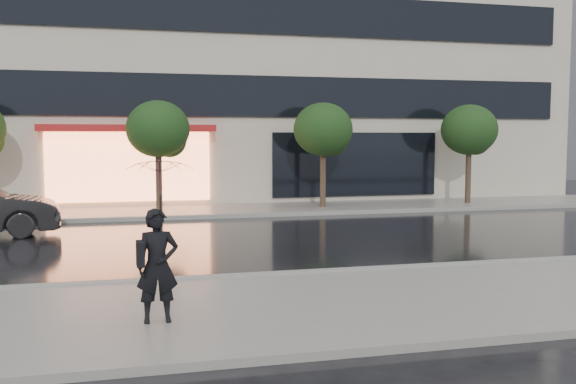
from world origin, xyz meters
name	(u,v)px	position (x,y,z in m)	size (l,w,h in m)	color
ground	(326,266)	(0.00, 0.00, 0.00)	(120.00, 120.00, 0.00)	black
sidewalk_near	(385,301)	(0.00, -3.25, 0.06)	(60.00, 4.50, 0.12)	slate
sidewalk_far	(242,210)	(0.00, 10.25, 0.06)	(60.00, 3.50, 0.12)	slate
curb_near	(341,272)	(0.00, -1.00, 0.07)	(60.00, 0.25, 0.14)	gray
curb_far	(251,215)	(0.00, 8.50, 0.07)	(60.00, 0.25, 0.14)	gray
office_building	(213,3)	(0.00, 17.97, 9.00)	(30.00, 12.76, 18.00)	#BAAD9D
bg_building_right	(555,63)	(26.00, 28.00, 8.00)	(12.00, 12.00, 16.00)	#4C4C54
tree_mid_west	(160,131)	(-2.94, 10.03, 2.92)	(2.20, 2.20, 3.99)	#33261C
tree_mid_east	(324,131)	(3.06, 10.03, 2.92)	(2.20, 2.20, 3.99)	#33261C
tree_far_east	(470,132)	(9.06, 10.03, 2.92)	(2.20, 2.20, 3.99)	#33261C
pedestrian_with_umbrella	(159,213)	(-3.61, -3.74, 1.67)	(1.00, 1.02, 2.33)	black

